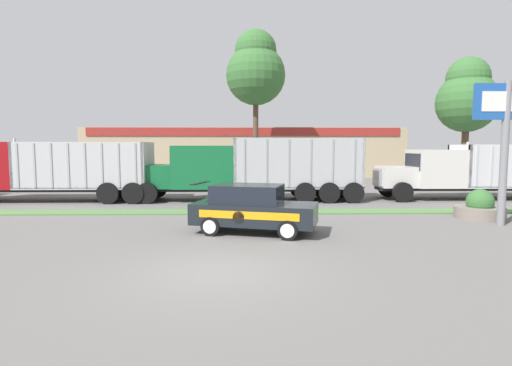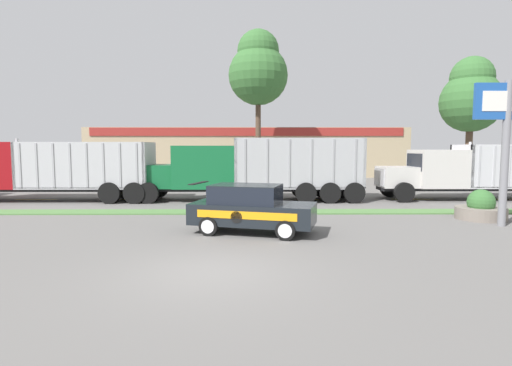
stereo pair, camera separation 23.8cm
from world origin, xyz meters
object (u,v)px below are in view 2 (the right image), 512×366
at_px(dump_truck_lead, 16,171).
at_px(store_sign_post, 507,124).
at_px(dump_truck_mid, 228,172).
at_px(stone_planter, 481,209).
at_px(rally_car, 251,208).
at_px(dump_truck_trail, 461,173).

bearing_deg(dump_truck_lead, store_sign_post, -18.14).
relative_size(dump_truck_mid, stone_planter, 6.54).
relative_size(dump_truck_lead, rally_car, 2.74).
distance_m(dump_truck_mid, dump_truck_trail, 13.23).
bearing_deg(rally_car, dump_truck_lead, 147.05).
xyz_separation_m(dump_truck_mid, dump_truck_trail, (13.23, 0.27, -0.11)).
bearing_deg(dump_truck_mid, dump_truck_lead, -179.71).
height_order(rally_car, store_sign_post, store_sign_post).
height_order(rally_car, stone_planter, rally_car).
bearing_deg(dump_truck_trail, rally_car, -143.59).
xyz_separation_m(dump_truck_lead, stone_planter, (22.62, -5.92, -1.26)).
xyz_separation_m(dump_truck_mid, stone_planter, (10.85, -5.98, -1.20)).
relative_size(rally_car, store_sign_post, 0.84).
distance_m(dump_truck_lead, dump_truck_trail, 25.01).
height_order(dump_truck_mid, dump_truck_trail, dump_truck_mid).
height_order(store_sign_post, stone_planter, store_sign_post).
xyz_separation_m(dump_truck_mid, store_sign_post, (10.80, -7.45, 2.20)).
distance_m(rally_car, store_sign_post, 10.01).
bearing_deg(rally_car, store_sign_post, 6.46).
bearing_deg(store_sign_post, rally_car, -173.54).
bearing_deg(stone_planter, dump_truck_lead, 165.34).
bearing_deg(dump_truck_mid, dump_truck_trail, 1.17).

